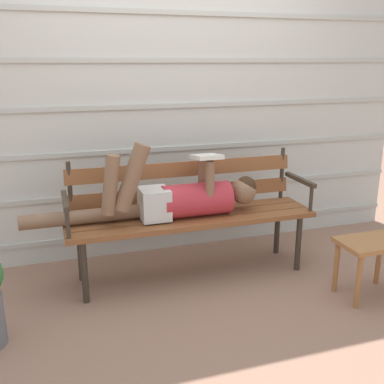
% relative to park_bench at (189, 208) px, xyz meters
% --- Properties ---
extents(ground_plane, '(12.00, 12.00, 0.00)m').
position_rel_park_bench_xyz_m(ground_plane, '(0.00, -0.17, -0.51)').
color(ground_plane, '#936B56').
extents(house_siding, '(4.21, 0.08, 2.41)m').
position_rel_park_bench_xyz_m(house_siding, '(0.00, 0.52, 0.70)').
color(house_siding, beige).
rests_on(house_siding, ground).
extents(park_bench, '(1.81, 0.44, 0.88)m').
position_rel_park_bench_xyz_m(park_bench, '(0.00, 0.00, 0.00)').
color(park_bench, brown).
rests_on(park_bench, ground).
extents(reclining_person, '(1.68, 0.25, 0.57)m').
position_rel_park_bench_xyz_m(reclining_person, '(-0.11, -0.07, 0.11)').
color(reclining_person, '#B72D38').
extents(footstool, '(0.44, 0.30, 0.40)m').
position_rel_park_bench_xyz_m(footstool, '(1.05, -0.72, -0.19)').
color(footstool, '#9E6638').
rests_on(footstool, ground).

